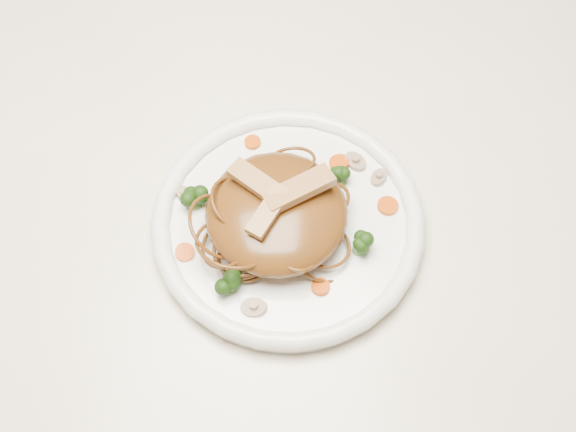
{
  "coord_description": "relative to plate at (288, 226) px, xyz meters",
  "views": [
    {
      "loc": [
        0.07,
        -0.45,
        1.49
      ],
      "look_at": [
        0.09,
        -0.05,
        0.78
      ],
      "focal_mm": 48.49,
      "sensor_mm": 36.0,
      "label": 1
    }
  ],
  "objects": [
    {
      "name": "mushroom_2",
      "position": [
        -0.11,
        0.04,
        0.01
      ],
      "size": [
        0.03,
        0.03,
        0.01
      ],
      "primitive_type": "cylinder",
      "rotation": [
        0.0,
        0.0,
        -0.71
      ],
      "color": "tan",
      "rests_on": "plate"
    },
    {
      "name": "broccoli_2",
      "position": [
        -0.06,
        -0.07,
        0.02
      ],
      "size": [
        0.03,
        0.03,
        0.03
      ],
      "primitive_type": null,
      "rotation": [
        0.0,
        0.0,
        -0.21
      ],
      "color": "#18370B",
      "rests_on": "plate"
    },
    {
      "name": "carrot_3",
      "position": [
        -0.03,
        0.1,
        0.01
      ],
      "size": [
        0.02,
        0.02,
        0.0
      ],
      "primitive_type": "cylinder",
      "rotation": [
        0.0,
        0.0,
        0.38
      ],
      "color": "#B24206",
      "rests_on": "plate"
    },
    {
      "name": "carrot_4",
      "position": [
        0.03,
        -0.08,
        0.01
      ],
      "size": [
        0.03,
        0.03,
        0.0
      ],
      "primitive_type": "cylinder",
      "rotation": [
        0.0,
        0.0,
        0.43
      ],
      "color": "#B24206",
      "rests_on": "plate"
    },
    {
      "name": "broccoli_3",
      "position": [
        0.07,
        -0.04,
        0.02
      ],
      "size": [
        0.03,
        0.03,
        0.03
      ],
      "primitive_type": null,
      "rotation": [
        0.0,
        0.0,
        -0.25
      ],
      "color": "#18370B",
      "rests_on": "plate"
    },
    {
      "name": "noodle_mound",
      "position": [
        -0.01,
        -0.0,
        0.04
      ],
      "size": [
        0.18,
        0.18,
        0.05
      ],
      "primitive_type": "ellipsoid",
      "rotation": [
        0.0,
        0.0,
        0.25
      ],
      "color": "#5F3312",
      "rests_on": "plate"
    },
    {
      "name": "table",
      "position": [
        -0.09,
        0.05,
        -0.11
      ],
      "size": [
        1.2,
        0.8,
        0.75
      ],
      "color": "white",
      "rests_on": "ground"
    },
    {
      "name": "plate",
      "position": [
        0.0,
        0.0,
        0.0
      ],
      "size": [
        0.31,
        0.31,
        0.02
      ],
      "primitive_type": "cylinder",
      "rotation": [
        0.0,
        0.0,
        0.07
      ],
      "color": "white",
      "rests_on": "table"
    },
    {
      "name": "carrot_2",
      "position": [
        0.11,
        0.01,
        0.01
      ],
      "size": [
        0.03,
        0.03,
        0.0
      ],
      "primitive_type": "cylinder",
      "rotation": [
        0.0,
        0.0,
        0.12
      ],
      "color": "#B24206",
      "rests_on": "plate"
    },
    {
      "name": "mushroom_1",
      "position": [
        0.1,
        0.05,
        0.01
      ],
      "size": [
        0.03,
        0.03,
        0.01
      ],
      "primitive_type": "cylinder",
      "rotation": [
        0.0,
        0.0,
        0.95
      ],
      "color": "tan",
      "rests_on": "plate"
    },
    {
      "name": "chicken_b",
      "position": [
        -0.03,
        0.01,
        0.07
      ],
      "size": [
        0.06,
        0.06,
        0.01
      ],
      "primitive_type": "cube",
      "rotation": [
        0.0,
        0.0,
        2.4
      ],
      "color": "tan",
      "rests_on": "noodle_mound"
    },
    {
      "name": "chicken_c",
      "position": [
        -0.02,
        -0.02,
        0.07
      ],
      "size": [
        0.05,
        0.06,
        0.01
      ],
      "primitive_type": "cube",
      "rotation": [
        0.0,
        0.0,
        4.12
      ],
      "color": "tan",
      "rests_on": "noodle_mound"
    },
    {
      "name": "broccoli_1",
      "position": [
        -0.1,
        0.03,
        0.02
      ],
      "size": [
        0.03,
        0.03,
        0.03
      ],
      "primitive_type": null,
      "rotation": [
        0.0,
        0.0,
        -0.14
      ],
      "color": "#18370B",
      "rests_on": "plate"
    },
    {
      "name": "broccoli_0",
      "position": [
        0.06,
        0.05,
        0.02
      ],
      "size": [
        0.03,
        0.03,
        0.03
      ],
      "primitive_type": null,
      "rotation": [
        0.0,
        0.0,
        0.37
      ],
      "color": "#18370B",
      "rests_on": "plate"
    },
    {
      "name": "mushroom_3",
      "position": [
        0.08,
        0.07,
        0.01
      ],
      "size": [
        0.04,
        0.04,
        0.01
      ],
      "primitive_type": "cylinder",
      "rotation": [
        0.0,
        0.0,
        2.25
      ],
      "color": "tan",
      "rests_on": "plate"
    },
    {
      "name": "carrot_1",
      "position": [
        -0.11,
        -0.03,
        0.01
      ],
      "size": [
        0.02,
        0.02,
        0.0
      ],
      "primitive_type": "cylinder",
      "rotation": [
        0.0,
        0.0,
        -0.04
      ],
      "color": "#B24206",
      "rests_on": "plate"
    },
    {
      "name": "mushroom_0",
      "position": [
        -0.04,
        -0.1,
        0.01
      ],
      "size": [
        0.03,
        0.03,
        0.01
      ],
      "primitive_type": "cylinder",
      "rotation": [
        0.0,
        0.0,
        -0.06
      ],
      "color": "tan",
      "rests_on": "plate"
    },
    {
      "name": "carrot_0",
      "position": [
        0.06,
        0.07,
        0.01
      ],
      "size": [
        0.03,
        0.03,
        0.0
      ],
      "primitive_type": "cylinder",
      "rotation": [
        0.0,
        0.0,
        0.14
      ],
      "color": "#B24206",
      "rests_on": "plate"
    },
    {
      "name": "ground",
      "position": [
        -0.09,
        0.05,
        -0.76
      ],
      "size": [
        4.0,
        4.0,
        0.0
      ],
      "primitive_type": "plane",
      "color": "brown",
      "rests_on": "ground"
    },
    {
      "name": "chicken_a",
      "position": [
        0.01,
        0.0,
        0.07
      ],
      "size": [
        0.08,
        0.05,
        0.01
      ],
      "primitive_type": "cube",
      "rotation": [
        0.0,
        0.0,
        0.46
      ],
      "color": "tan",
      "rests_on": "noodle_mound"
    }
  ]
}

